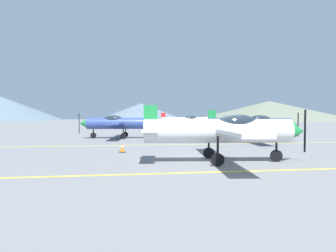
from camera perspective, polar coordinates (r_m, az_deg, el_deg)
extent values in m
plane|color=slate|center=(14.51, 8.57, -6.61)|extent=(400.00, 400.00, 0.00)
cube|color=yellow|center=(11.46, 13.25, -8.92)|extent=(80.00, 0.16, 0.01)
cube|color=yellow|center=(21.65, 3.03, -3.75)|extent=(80.00, 0.16, 0.01)
cylinder|color=silver|center=(13.50, 9.89, -1.00)|extent=(6.96, 1.83, 1.11)
cone|color=#1E8C3F|center=(14.74, 24.49, -0.90)|extent=(0.80, 1.02, 0.95)
cube|color=black|center=(14.93, 25.88, -0.89)|extent=(0.05, 0.12, 2.02)
ellipsoid|color=#1E2833|center=(13.70, 13.63, 0.41)|extent=(2.11, 1.12, 0.91)
cube|color=silver|center=(13.59, 11.56, -0.78)|extent=(2.05, 8.97, 0.16)
cube|color=silver|center=(13.23, -3.54, -0.82)|extent=(0.98, 2.69, 0.10)
cube|color=#1E8C3F|center=(13.21, -3.54, 1.59)|extent=(0.65, 0.19, 1.21)
cylinder|color=black|center=(14.39, 21.01, -3.62)|extent=(0.10, 0.10, 1.02)
cylinder|color=black|center=(14.45, 20.99, -5.63)|extent=(0.58, 0.18, 0.57)
cylinder|color=black|center=(12.43, 10.00, -4.38)|extent=(0.10, 0.10, 1.02)
cylinder|color=black|center=(12.49, 9.98, -6.70)|extent=(0.58, 0.18, 0.57)
cylinder|color=black|center=(14.60, 8.21, -3.43)|extent=(0.10, 0.10, 1.02)
cylinder|color=black|center=(14.66, 8.20, -5.41)|extent=(0.58, 0.18, 0.57)
cylinder|color=#33478C|center=(24.77, 16.00, 0.28)|extent=(6.96, 1.83, 1.11)
cone|color=#1E8C3F|center=(26.18, 23.94, 0.28)|extent=(0.80, 1.02, 0.95)
cube|color=black|center=(26.36, 24.73, 0.28)|extent=(0.05, 0.12, 2.02)
ellipsoid|color=#1E2833|center=(25.06, 18.00, 1.05)|extent=(2.11, 1.12, 0.91)
cube|color=#33478C|center=(24.90, 16.89, 0.40)|extent=(2.05, 8.97, 0.16)
cube|color=#33478C|center=(24.00, 8.86, 0.41)|extent=(0.98, 2.69, 0.10)
cube|color=#1E8C3F|center=(23.99, 8.86, 1.73)|extent=(0.65, 0.19, 1.21)
cylinder|color=black|center=(25.81, 21.99, -1.22)|extent=(0.10, 0.10, 1.02)
cylinder|color=black|center=(25.84, 21.98, -2.35)|extent=(0.58, 0.18, 0.57)
cylinder|color=black|center=(23.68, 16.34, -1.43)|extent=(0.10, 0.10, 1.02)
cylinder|color=black|center=(23.72, 16.33, -2.65)|extent=(0.58, 0.18, 0.57)
cylinder|color=black|center=(25.80, 14.81, -1.14)|extent=(0.10, 0.10, 1.02)
cylinder|color=black|center=(25.84, 14.80, -2.27)|extent=(0.58, 0.18, 0.57)
cylinder|color=#33478C|center=(28.26, -9.20, 0.53)|extent=(6.95, 1.66, 1.11)
cone|color=#1E8C3F|center=(28.91, -16.70, 0.51)|extent=(0.78, 1.00, 0.95)
cube|color=black|center=(29.01, -17.48, 0.50)|extent=(0.05, 0.12, 2.02)
ellipsoid|color=#1E2833|center=(28.37, -11.04, 1.20)|extent=(2.09, 1.07, 0.91)
cube|color=#33478C|center=(28.31, -10.02, 0.63)|extent=(1.83, 8.96, 0.16)
cube|color=#33478C|center=(28.11, -2.83, 0.65)|extent=(0.92, 2.68, 0.10)
cube|color=#1E8C3F|center=(28.10, -2.84, 1.78)|extent=(0.65, 0.17, 1.21)
cylinder|color=black|center=(28.72, -14.83, -0.83)|extent=(0.10, 0.10, 1.02)
cylinder|color=black|center=(28.75, -14.82, -1.85)|extent=(0.57, 0.17, 0.57)
cylinder|color=black|center=(29.37, -8.58, -0.73)|extent=(0.10, 0.10, 1.02)
cylinder|color=black|center=(29.40, -8.57, -1.72)|extent=(0.57, 0.17, 0.57)
cylinder|color=black|center=(27.16, -9.02, -0.95)|extent=(0.10, 0.10, 1.02)
cylinder|color=black|center=(27.19, -9.01, -2.02)|extent=(0.57, 0.17, 0.57)
cylinder|color=silver|center=(40.98, 3.36, 0.99)|extent=(6.94, 1.54, 1.11)
cone|color=red|center=(42.11, 8.36, 1.00)|extent=(0.77, 0.99, 0.95)
cube|color=black|center=(42.25, 8.87, 1.00)|extent=(0.05, 0.12, 2.02)
ellipsoid|color=#1E2833|center=(41.22, 4.58, 1.45)|extent=(2.08, 1.04, 0.91)
cube|color=silver|center=(41.08, 3.91, 1.06)|extent=(1.67, 8.95, 0.16)
cube|color=silver|center=(40.29, -0.96, 1.05)|extent=(0.87, 2.67, 0.10)
cube|color=red|center=(40.29, -0.96, 1.84)|extent=(0.64, 0.16, 1.21)
cylinder|color=black|center=(41.81, 7.11, 0.07)|extent=(0.10, 0.10, 1.02)
cylinder|color=black|center=(41.83, 7.11, -0.63)|extent=(0.57, 0.16, 0.57)
cylinder|color=black|center=(39.87, 3.48, -0.01)|extent=(0.10, 0.10, 1.02)
cylinder|color=black|center=(39.89, 3.48, -0.74)|extent=(0.57, 0.16, 0.57)
cylinder|color=black|center=(42.02, 2.70, 0.09)|extent=(0.10, 0.10, 1.02)
cylinder|color=black|center=(42.04, 2.70, -0.60)|extent=(0.57, 0.16, 0.57)
cube|color=red|center=(50.07, 10.36, 0.25)|extent=(4.00, 4.53, 0.75)
cube|color=black|center=(50.19, 10.42, 1.00)|extent=(2.71, 2.88, 0.55)
cylinder|color=black|center=(49.03, 8.84, -0.21)|extent=(0.56, 0.65, 0.64)
cylinder|color=black|center=(48.45, 10.84, -0.25)|extent=(0.56, 0.65, 0.64)
cylinder|color=black|center=(51.71, 9.91, -0.11)|extent=(0.56, 0.65, 0.64)
cylinder|color=black|center=(51.16, 11.82, -0.14)|extent=(0.56, 0.65, 0.64)
cube|color=black|center=(17.23, -9.19, -5.19)|extent=(0.36, 0.36, 0.04)
cone|color=orange|center=(17.20, -9.20, -4.22)|extent=(0.29, 0.29, 0.55)
cylinder|color=white|center=(17.19, -9.20, -4.13)|extent=(0.20, 0.20, 0.08)
cone|color=slate|center=(171.28, -5.45, 2.90)|extent=(53.20, 53.20, 10.03)
cone|color=slate|center=(169.49, 19.66, 2.94)|extent=(87.46, 87.46, 10.79)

